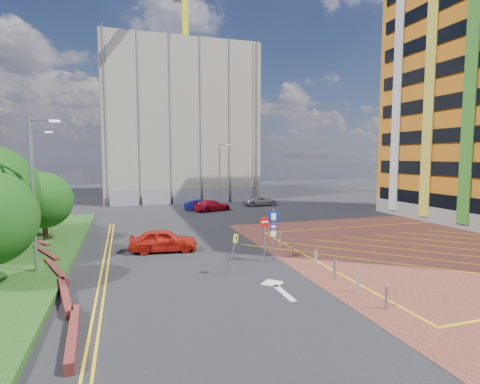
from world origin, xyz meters
name	(u,v)px	position (x,y,z in m)	size (l,w,h in m)	color
ground	(271,267)	(0.00, 0.00, 0.00)	(140.00, 140.00, 0.00)	black
forecourt	(461,249)	(14.00, 0.00, 0.01)	(26.00, 26.00, 0.02)	brown
retaining_wall	(51,272)	(-11.80, 2.00, 0.20)	(6.06, 20.33, 0.40)	maroon
tree_c	(44,200)	(-13.50, 10.00, 3.19)	(4.00, 4.00, 4.90)	#3D2B1C
tree_d	(8,189)	(-16.50, 13.00, 3.87)	(5.00, 5.00, 6.08)	#3D2B1C
lamp_left_near	(34,189)	(-12.42, 2.00, 4.66)	(1.53, 0.16, 8.00)	#9EA0A8
lamp_left_far	(35,178)	(-14.42, 12.00, 4.66)	(1.53, 0.16, 8.00)	#9EA0A8
lamp_back	(220,171)	(4.08, 28.00, 4.36)	(1.53, 0.16, 8.00)	#9EA0A8
sign_cluster	(270,230)	(0.30, 0.98, 1.95)	(1.17, 0.12, 3.20)	#9EA0A8
warning_sign	(233,249)	(-2.54, -0.83, 1.43)	(0.79, 0.42, 2.25)	#9EA0A8
bollard_row	(322,263)	(2.30, -1.67, 0.47)	(0.14, 11.14, 0.90)	#9EA0A8
construction_building	(176,126)	(0.00, 40.00, 11.00)	(21.20, 19.20, 22.00)	gray
tower_crane	(188,28)	(2.00, 39.44, 25.85)	(1.60, 35.00, 35.40)	yellow
construction_fence	(194,196)	(1.00, 30.00, 1.00)	(21.60, 0.06, 2.00)	gray
car_red_left	(163,240)	(-5.58, 5.36, 0.76)	(1.79, 4.44, 1.51)	red
car_blue_back	(200,205)	(0.49, 23.40, 0.63)	(1.34, 3.83, 1.26)	navy
car_red_back	(212,205)	(1.70, 22.40, 0.65)	(1.81, 4.46, 1.29)	#AD0E22
car_silver_back	(260,201)	(8.67, 25.21, 0.60)	(1.98, 4.30, 1.19)	#A1A1A8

